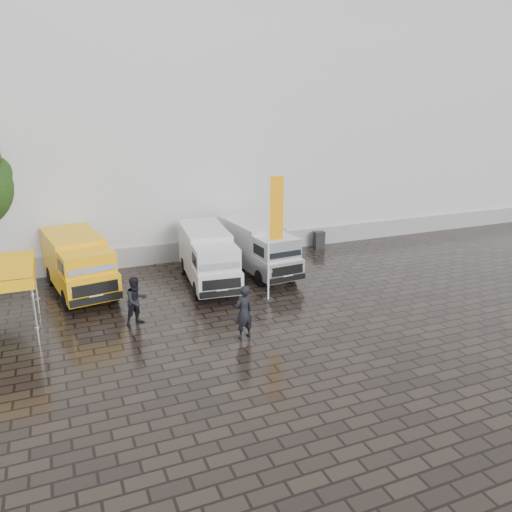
{
  "coord_description": "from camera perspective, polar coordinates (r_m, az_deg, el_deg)",
  "views": [
    {
      "loc": [
        -7.73,
        -16.47,
        7.9
      ],
      "look_at": [
        -0.02,
        2.2,
        1.68
      ],
      "focal_mm": 35.0,
      "sensor_mm": 36.0,
      "label": 1
    }
  ],
  "objects": [
    {
      "name": "hall_plinth",
      "position": [
        27.31,
        -0.7,
        1.4
      ],
      "size": [
        44.0,
        0.15,
        1.0
      ],
      "primitive_type": "cube",
      "color": "gray",
      "rests_on": "ground"
    },
    {
      "name": "van_yellow",
      "position": [
        22.63,
        -19.6,
        -1.02
      ],
      "size": [
        2.87,
        5.63,
        2.48
      ],
      "primitive_type": null,
      "rotation": [
        0.0,
        0.0,
        0.16
      ],
      "color": "#FFB00D",
      "rests_on": "ground"
    },
    {
      "name": "wheelie_bin",
      "position": [
        28.44,
        7.22,
        1.86
      ],
      "size": [
        0.66,
        0.66,
        0.96
      ],
      "primitive_type": "cube",
      "rotation": [
        0.0,
        0.0,
        -0.17
      ],
      "color": "black",
      "rests_on": "ground"
    },
    {
      "name": "van_white",
      "position": [
        22.56,
        -5.51,
        -0.2
      ],
      "size": [
        2.46,
        5.77,
        2.43
      ],
      "primitive_type": null,
      "rotation": [
        0.0,
        0.0,
        -0.11
      ],
      "color": "silver",
      "rests_on": "ground"
    },
    {
      "name": "flagpole",
      "position": [
        20.07,
        1.95,
        3.06
      ],
      "size": [
        0.88,
        0.5,
        5.37
      ],
      "color": "black",
      "rests_on": "ground"
    },
    {
      "name": "ground",
      "position": [
        19.84,
        2.49,
        -6.36
      ],
      "size": [
        120.0,
        120.0,
        0.0
      ],
      "primitive_type": "plane",
      "color": "black",
      "rests_on": "ground"
    },
    {
      "name": "person_front",
      "position": [
        17.37,
        -1.41,
        -6.42
      ],
      "size": [
        0.8,
        0.63,
        1.93
      ],
      "primitive_type": "imported",
      "rotation": [
        0.0,
        0.0,
        3.4
      ],
      "color": "black",
      "rests_on": "ground"
    },
    {
      "name": "van_silver",
      "position": [
        23.93,
        0.3,
        0.81
      ],
      "size": [
        2.24,
        5.57,
        2.36
      ],
      "primitive_type": null,
      "rotation": [
        0.0,
        0.0,
        0.08
      ],
      "color": "silver",
      "rests_on": "ground"
    },
    {
      "name": "exhibition_hall",
      "position": [
        33.95,
        -5.93,
        13.83
      ],
      "size": [
        44.0,
        16.0,
        12.0
      ],
      "primitive_type": "cube",
      "color": "silver",
      "rests_on": "ground"
    },
    {
      "name": "person_tent",
      "position": [
        18.94,
        -13.51,
        -5.01
      ],
      "size": [
        1.1,
        1.0,
        1.84
      ],
      "primitive_type": "imported",
      "rotation": [
        0.0,
        0.0,
        0.41
      ],
      "color": "black",
      "rests_on": "ground"
    }
  ]
}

